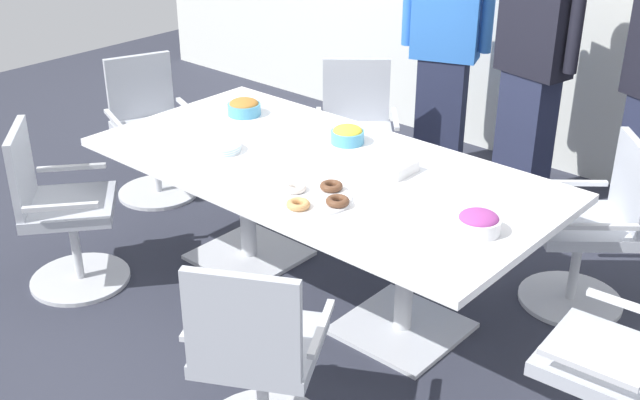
% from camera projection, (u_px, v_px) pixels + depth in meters
% --- Properties ---
extents(ground_plane, '(10.00, 10.00, 0.01)m').
position_uv_depth(ground_plane, '(320.00, 291.00, 4.35)').
color(ground_plane, '#2D303D').
extents(conference_table, '(2.40, 1.20, 0.75)m').
position_uv_depth(conference_table, '(320.00, 187.00, 4.07)').
color(conference_table, white).
rests_on(conference_table, ground).
extents(office_chair_0, '(0.58, 0.58, 0.91)m').
position_uv_depth(office_chair_0, '(618.00, 378.00, 3.05)').
color(office_chair_0, silver).
rests_on(office_chair_0, ground).
extents(office_chair_1, '(0.76, 0.76, 0.91)m').
position_uv_depth(office_chair_1, '(591.00, 234.00, 4.08)').
color(office_chair_1, silver).
rests_on(office_chair_1, ground).
extents(office_chair_2, '(0.76, 0.76, 0.91)m').
position_uv_depth(office_chair_2, '(356.00, 141.00, 5.21)').
color(office_chair_2, silver).
rests_on(office_chair_2, ground).
extents(office_chair_3, '(0.69, 0.69, 0.91)m').
position_uv_depth(office_chair_3, '(151.00, 135.00, 5.30)').
color(office_chair_3, silver).
rests_on(office_chair_3, ground).
extents(office_chair_4, '(0.76, 0.76, 0.91)m').
position_uv_depth(office_chair_4, '(60.00, 216.00, 4.25)').
color(office_chair_4, silver).
rests_on(office_chair_4, ground).
extents(office_chair_5, '(0.73, 0.73, 0.91)m').
position_uv_depth(office_chair_5, '(257.00, 365.00, 3.13)').
color(office_chair_5, silver).
rests_on(office_chair_5, ground).
extents(person_standing_0, '(0.60, 0.36, 1.76)m').
position_uv_depth(person_standing_0, '(445.00, 46.00, 5.36)').
color(person_standing_0, '#232842').
rests_on(person_standing_0, ground).
extents(person_standing_1, '(0.61, 0.31, 1.89)m').
position_uv_depth(person_standing_1, '(534.00, 58.00, 4.84)').
color(person_standing_1, '#232842').
rests_on(person_standing_1, ground).
extents(snack_bowl_chips_yellow, '(0.18, 0.18, 0.10)m').
position_uv_depth(snack_bowl_chips_yellow, '(348.00, 134.00, 4.26)').
color(snack_bowl_chips_yellow, '#4C9EC6').
rests_on(snack_bowl_chips_yellow, conference_table).
extents(snack_bowl_pretzels, '(0.19, 0.19, 0.10)m').
position_uv_depth(snack_bowl_pretzels, '(244.00, 107.00, 4.64)').
color(snack_bowl_pretzels, '#4C9EC6').
rests_on(snack_bowl_pretzels, conference_table).
extents(snack_bowl_candy_mix, '(0.19, 0.19, 0.10)m').
position_uv_depth(snack_bowl_candy_mix, '(478.00, 222.00, 3.36)').
color(snack_bowl_candy_mix, white).
rests_on(snack_bowl_candy_mix, conference_table).
extents(donut_platter, '(0.35, 0.35, 0.04)m').
position_uv_depth(donut_platter, '(315.00, 197.00, 3.65)').
color(donut_platter, white).
rests_on(donut_platter, conference_table).
extents(plate_stack, '(0.21, 0.21, 0.04)m').
position_uv_depth(plate_stack, '(221.00, 147.00, 4.16)').
color(plate_stack, white).
rests_on(plate_stack, conference_table).
extents(napkin_pile, '(0.18, 0.18, 0.06)m').
position_uv_depth(napkin_pile, '(394.00, 166.00, 3.92)').
color(napkin_pile, white).
rests_on(napkin_pile, conference_table).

